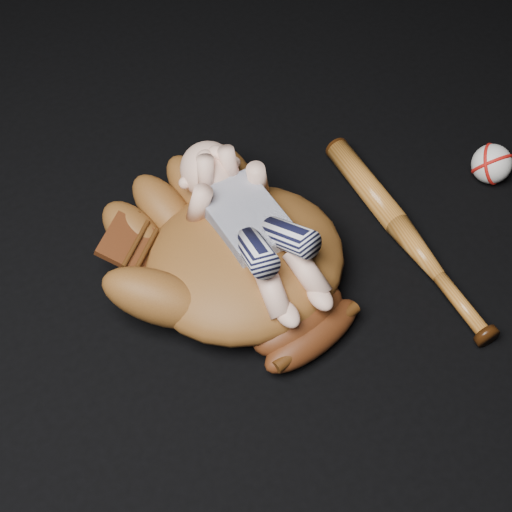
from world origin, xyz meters
name	(u,v)px	position (x,y,z in m)	size (l,w,h in m)	color
baseball_glove	(244,254)	(-0.15, 0.04, 0.08)	(0.42, 0.48, 0.15)	#5F3414
newborn_baby	(255,226)	(-0.13, 0.04, 0.13)	(0.17, 0.37, 0.15)	#EBB197
baseball_bat	(406,234)	(0.14, -0.04, 0.02)	(0.05, 0.49, 0.05)	#A76020
baseball	(492,164)	(0.38, 0.00, 0.04)	(0.08, 0.08, 0.08)	white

